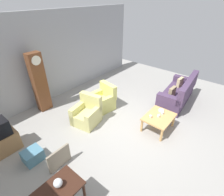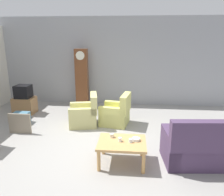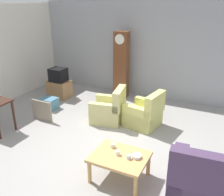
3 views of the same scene
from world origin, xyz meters
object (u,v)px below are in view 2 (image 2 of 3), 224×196
Objects in this scene: grandfather_clock at (82,78)px; cup_white_porcelain at (120,139)px; framed_picture_leaning at (20,124)px; cup_cream_tall at (112,135)px; tv_stand_cabinet at (25,105)px; armchair_olive_far at (116,114)px; couch_floral at (218,148)px; storage_box_blue at (21,118)px; tv_crt at (23,91)px; armchair_olive_near at (85,115)px; bowl_white_stacked at (136,139)px; cup_blue_rimmed at (131,141)px; coffee_table_wood at (122,145)px.

grandfather_clock is 4.06m from cup_white_porcelain.
cup_cream_tall reaches higher than framed_picture_leaning.
armchair_olive_far is at bearing -12.13° from tv_stand_cabinet.
storage_box_blue is at bearing 161.06° from couch_floral.
armchair_olive_far is at bearing -49.77° from grandfather_clock.
storage_box_blue is (-1.47, -1.83, -0.89)m from grandfather_clock.
tv_stand_cabinet is 4.10m from cup_cream_tall.
tv_crt is 0.80× the size of framed_picture_leaning.
armchair_olive_near reaches higher than framed_picture_leaning.
armchair_olive_near is 5.55× the size of bowl_white_stacked.
grandfather_clock reaches higher than couch_floral.
cup_blue_rimmed is at bearing -5.67° from cup_white_porcelain.
coffee_table_wood is at bearing -175.67° from couch_floral.
armchair_olive_near is 2.37m from tv_stand_cabinet.
tv_crt is 4.35m from cup_white_porcelain.
cup_cream_tall is (1.42, -3.52, -0.54)m from grandfather_clock.
coffee_table_wood is at bearing -58.57° from armchair_olive_near.
tv_crt is at bearing 167.87° from armchair_olive_far.
couch_floral reaches higher than cup_blue_rimmed.
grandfather_clock is 3.83m from cup_cream_tall.
armchair_olive_far is 2.15m from cup_blue_rimmed.
storage_box_blue is at bearing -178.18° from armchair_olive_near.
grandfather_clock is at bearing 113.88° from coffee_table_wood.
grandfather_clock is at bearing 113.39° from cup_white_porcelain.
couch_floral is at bearing 4.10° from cup_white_porcelain.
cup_blue_rimmed is at bearing -139.47° from bowl_white_stacked.
coffee_table_wood is 4.10m from grandfather_clock.
tv_stand_cabinet is at bearing 143.98° from bowl_white_stacked.
armchair_olive_near is at bearing 121.43° from coffee_table_wood.
cup_cream_tall is at bearing -21.66° from framed_picture_leaning.
tv_stand_cabinet is 0.94m from storage_box_blue.
armchair_olive_near is 2.01m from cup_cream_tall.
grandfather_clock is 24.22× the size of cup_cream_tall.
armchair_olive_near is 1.00× the size of armchair_olive_far.
armchair_olive_near is at bearing -20.34° from tv_stand_cabinet.
grandfather_clock is 2.86m from framed_picture_leaning.
grandfather_clock reaches higher than bowl_white_stacked.
storage_box_blue is 6.05× the size of cup_blue_rimmed.
armchair_olive_far is 0.44× the size of grandfather_clock.
tv_stand_cabinet is (-5.31, 2.61, -0.08)m from couch_floral.
coffee_table_wood is 12.74× the size of cup_blue_rimmed.
armchair_olive_near is (-3.09, 1.78, -0.05)m from couch_floral.
cup_cream_tall is at bearing 168.49° from bowl_white_stacked.
grandfather_clock is 25.79× the size of cup_white_porcelain.
bowl_white_stacked is at bearing -36.02° from tv_stand_cabinet.
framed_picture_leaning reaches higher than storage_box_blue.
grandfather_clock reaches higher than cup_cream_tall.
cup_cream_tall reaches higher than bowl_white_stacked.
grandfather_clock is at bearing 28.15° from tv_stand_cabinet.
framed_picture_leaning reaches higher than tv_stand_cabinet.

